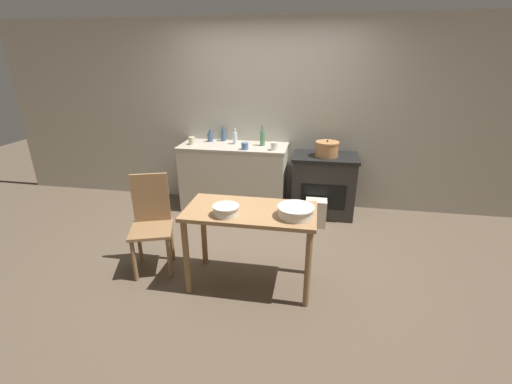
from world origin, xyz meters
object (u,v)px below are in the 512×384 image
(chair, at_px, (152,221))
(cup_center, at_px, (245,146))
(bottle_mid_left, at_px, (262,138))
(cup_center_right, at_px, (274,146))
(mixing_bowl_large, at_px, (226,210))
(bottle_left, at_px, (223,135))
(work_table, at_px, (251,222))
(bottle_far_left, at_px, (235,138))
(stock_pot, at_px, (327,149))
(stove, at_px, (323,185))
(mixing_bowl_small, at_px, (296,211))
(bottle_center_left, at_px, (210,137))
(cup_mid_right, at_px, (192,141))
(flour_sack, at_px, (316,213))

(chair, height_order, cup_center, cup_center)
(bottle_mid_left, bearing_deg, cup_center_right, -50.29)
(mixing_bowl_large, bearing_deg, bottle_left, 105.51)
(work_table, distance_m, cup_center, 1.60)
(chair, relative_size, bottle_left, 4.49)
(bottle_far_left, bearing_deg, stock_pot, -4.03)
(stove, bearing_deg, stock_pot, -70.97)
(mixing_bowl_small, relative_size, bottle_center_left, 1.87)
(stove, height_order, cup_mid_right, cup_mid_right)
(cup_mid_right, bearing_deg, mixing_bowl_small, -48.43)
(bottle_left, relative_size, bottle_center_left, 1.28)
(mixing_bowl_large, xyz_separation_m, bottle_left, (-0.58, 2.10, 0.18))
(stock_pot, height_order, bottle_mid_left, bottle_mid_left)
(bottle_mid_left, distance_m, cup_center, 0.32)
(mixing_bowl_large, bearing_deg, cup_center_right, 83.36)
(mixing_bowl_small, height_order, bottle_mid_left, bottle_mid_left)
(cup_center_right, bearing_deg, mixing_bowl_small, -76.31)
(bottle_center_left, bearing_deg, stock_pot, -6.22)
(bottle_far_left, relative_size, bottle_left, 1.01)
(stove, height_order, work_table, stove)
(stock_pot, xyz_separation_m, mixing_bowl_small, (-0.28, -1.78, -0.10))
(bottle_far_left, height_order, bottle_mid_left, bottle_mid_left)
(work_table, bearing_deg, bottle_far_left, 107.33)
(stove, distance_m, bottle_left, 1.57)
(mixing_bowl_large, xyz_separation_m, bottle_center_left, (-0.76, 2.03, 0.17))
(mixing_bowl_small, bearing_deg, mixing_bowl_large, -172.96)
(chair, xyz_separation_m, bottle_left, (0.26, 1.84, 0.49))
(bottle_mid_left, relative_size, cup_center, 2.94)
(cup_center, relative_size, cup_mid_right, 0.90)
(flour_sack, xyz_separation_m, bottle_mid_left, (-0.77, 0.44, 0.85))
(stove, height_order, bottle_center_left, bottle_center_left)
(cup_mid_right, bearing_deg, stove, 2.27)
(stove, bearing_deg, chair, -136.22)
(work_table, bearing_deg, cup_mid_right, 124.30)
(bottle_left, bearing_deg, stock_pot, -9.47)
(stove, xyz_separation_m, cup_center, (-1.04, -0.22, 0.55))
(chair, xyz_separation_m, bottle_center_left, (0.08, 1.77, 0.47))
(flour_sack, relative_size, cup_center, 3.92)
(mixing_bowl_small, height_order, cup_center, cup_center)
(flour_sack, distance_m, cup_mid_right, 1.94)
(bottle_mid_left, bearing_deg, bottle_center_left, 171.66)
(cup_center, bearing_deg, cup_mid_right, 169.17)
(stock_pot, bearing_deg, flour_sack, -103.75)
(mixing_bowl_small, xyz_separation_m, bottle_far_left, (-0.97, 1.87, 0.18))
(stove, bearing_deg, cup_mid_right, -177.73)
(flour_sack, distance_m, cup_center, 1.26)
(mixing_bowl_small, xyz_separation_m, bottle_left, (-1.17, 2.02, 0.18))
(stock_pot, bearing_deg, cup_mid_right, -178.88)
(bottle_left, xyz_separation_m, cup_mid_right, (-0.37, -0.28, -0.03))
(chair, bearing_deg, mixing_bowl_large, -35.90)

